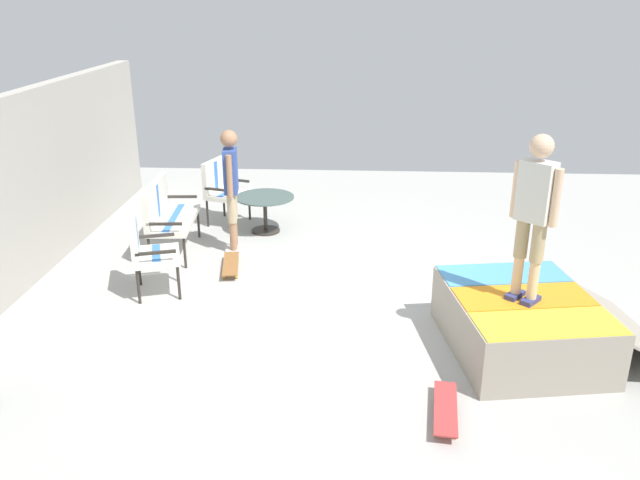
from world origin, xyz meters
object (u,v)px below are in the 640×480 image
(patio_table, at_px, (265,207))
(skateboard_spare, at_px, (446,409))
(person_skater, at_px, (534,207))
(skateboard_by_bench, at_px, (231,264))
(patio_bench, at_px, (165,211))
(patio_chair_near_house, at_px, (221,186))
(person_watching, at_px, (231,182))
(patio_chair_by_wall, at_px, (146,247))
(skate_ramp, at_px, (523,323))

(patio_table, distance_m, skateboard_spare, 5.09)
(person_skater, relative_size, skateboard_by_bench, 2.03)
(patio_bench, distance_m, person_skater, 5.13)
(patio_chair_near_house, relative_size, skateboard_by_bench, 1.24)
(person_watching, height_order, skateboard_by_bench, person_watching)
(patio_bench, height_order, patio_table, patio_bench)
(patio_chair_near_house, distance_m, patio_chair_by_wall, 2.69)
(patio_chair_near_house, xyz_separation_m, skateboard_spare, (-4.98, -2.95, -0.53))
(skate_ramp, height_order, skateboard_by_bench, skate_ramp)
(patio_bench, height_order, skateboard_by_bench, patio_bench)
(skateboard_by_bench, height_order, skateboard_spare, same)
(skate_ramp, height_order, person_watching, person_watching)
(patio_chair_by_wall, relative_size, skateboard_by_bench, 1.24)
(patio_bench, xyz_separation_m, person_watching, (0.10, -0.94, 0.42))
(patio_chair_by_wall, bearing_deg, patio_bench, 6.16)
(skate_ramp, xyz_separation_m, patio_chair_by_wall, (1.11, 4.26, 0.31))
(person_watching, height_order, person_skater, person_skater)
(patio_bench, distance_m, patio_chair_by_wall, 1.35)
(patio_chair_near_house, relative_size, patio_chair_by_wall, 1.00)
(skate_ramp, xyz_separation_m, patio_table, (3.37, 3.13, 0.10))
(patio_chair_near_house, bearing_deg, skate_ramp, -134.17)
(patio_chair_by_wall, relative_size, person_skater, 0.61)
(skate_ramp, distance_m, skateboard_by_bench, 3.88)
(skate_ramp, height_order, patio_table, skate_ramp)
(patio_bench, bearing_deg, patio_chair_by_wall, -173.84)
(patio_chair_by_wall, height_order, patio_table, patio_chair_by_wall)
(person_skater, xyz_separation_m, skateboard_spare, (-1.11, 0.87, -1.50))
(person_watching, height_order, skateboard_spare, person_watching)
(skateboard_by_bench, bearing_deg, patio_chair_by_wall, 130.99)
(patio_table, bearing_deg, person_watching, 157.18)
(patio_bench, height_order, patio_chair_by_wall, same)
(patio_chair_by_wall, relative_size, person_watching, 0.58)
(patio_chair_near_house, xyz_separation_m, patio_table, (-0.40, -0.75, -0.21))
(person_skater, height_order, skateboard_by_bench, person_skater)
(patio_chair_by_wall, bearing_deg, skateboard_spare, -124.80)
(person_watching, distance_m, skateboard_spare, 4.63)
(patio_chair_by_wall, xyz_separation_m, person_watching, (1.44, -0.79, 0.42))
(patio_table, height_order, person_watching, person_watching)
(patio_chair_by_wall, xyz_separation_m, skateboard_spare, (-2.32, -3.33, -0.53))
(patio_chair_by_wall, relative_size, skateboard_spare, 1.25)
(patio_table, bearing_deg, skateboard_spare, -154.35)
(patio_chair_by_wall, height_order, skateboard_by_bench, patio_chair_by_wall)
(patio_table, bearing_deg, patio_chair_by_wall, 153.32)
(person_skater, bearing_deg, patio_chair_by_wall, 74.02)
(skate_ramp, relative_size, patio_table, 2.71)
(skate_ramp, bearing_deg, patio_chair_by_wall, 75.44)
(person_watching, relative_size, person_skater, 1.05)
(patio_chair_near_house, height_order, patio_table, patio_chair_near_house)
(patio_chair_near_house, distance_m, skateboard_spare, 5.81)
(patio_bench, relative_size, person_skater, 0.77)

